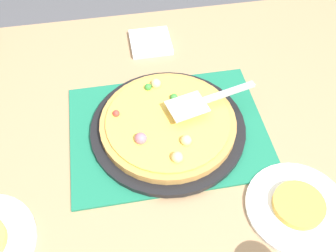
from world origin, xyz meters
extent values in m
plane|color=#4C4C51|center=(0.00, 0.00, 0.00)|extent=(8.00, 8.00, 0.00)
cube|color=#9E7A56|center=(0.00, 0.00, 0.73)|extent=(1.40, 1.00, 0.03)
cube|color=#9E7A56|center=(-0.64, -0.44, 0.36)|extent=(0.07, 0.07, 0.72)
cube|color=#196B4C|center=(0.00, 0.00, 0.75)|extent=(0.48, 0.36, 0.01)
cylinder|color=black|center=(0.00, 0.00, 0.76)|extent=(0.38, 0.38, 0.01)
cylinder|color=#B78442|center=(0.00, 0.00, 0.78)|extent=(0.33, 0.33, 0.02)
cylinder|color=#EAB747|center=(0.00, 0.00, 0.79)|extent=(0.30, 0.30, 0.01)
sphere|color=#338433|center=(-0.03, -0.06, 0.80)|extent=(0.02, 0.02, 0.02)
sphere|color=#B76675|center=(0.07, 0.05, 0.80)|extent=(0.03, 0.03, 0.03)
sphere|color=red|center=(-0.03, -0.02, 0.80)|extent=(0.02, 0.02, 0.02)
sphere|color=#E5CC7F|center=(0.00, 0.12, 0.80)|extent=(0.03, 0.03, 0.03)
sphere|color=#338433|center=(0.03, -0.11, 0.80)|extent=(0.02, 0.02, 0.02)
sphere|color=red|center=(0.12, -0.04, 0.80)|extent=(0.02, 0.02, 0.02)
sphere|color=#E5CC7F|center=(-0.03, 0.07, 0.80)|extent=(0.03, 0.03, 0.03)
sphere|color=#E5CC7F|center=(0.01, -0.12, 0.80)|extent=(0.03, 0.03, 0.03)
cylinder|color=white|center=(-0.23, 0.26, 0.76)|extent=(0.22, 0.22, 0.01)
cylinder|color=gold|center=(-0.23, 0.26, 0.77)|extent=(0.11, 0.11, 0.02)
cube|color=silver|center=(-0.05, -0.01, 0.82)|extent=(0.10, 0.09, 0.00)
cube|color=#B2B2B7|center=(-0.16, -0.04, 0.82)|extent=(0.14, 0.05, 0.01)
cube|color=white|center=(-0.01, -0.34, 0.76)|extent=(0.12, 0.12, 0.02)
camera|label=1|loc=(0.10, 0.57, 1.50)|focal=40.70mm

